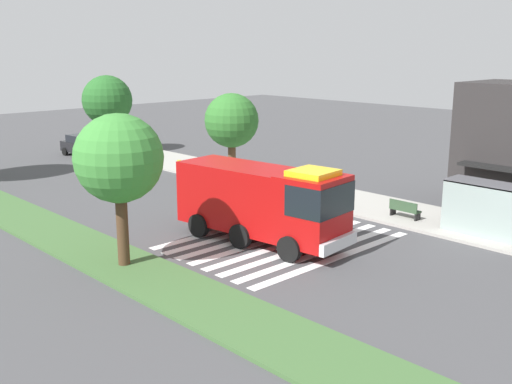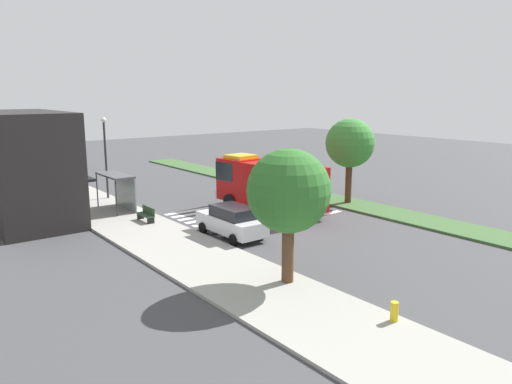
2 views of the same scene
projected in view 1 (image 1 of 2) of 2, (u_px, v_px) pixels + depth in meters
name	position (u px, v px, depth m)	size (l,w,h in m)	color
ground_plane	(244.00, 229.00, 29.52)	(120.00, 120.00, 0.00)	#424244
sidewalk	(345.00, 200.00, 34.80)	(60.00, 4.63, 0.14)	#9E9B93
median_strip	(117.00, 262.00, 24.76)	(60.00, 3.00, 0.14)	#3D6033
crosswalk	(283.00, 241.00, 27.69)	(6.75, 9.99, 0.01)	silver
fire_truck	(266.00, 200.00, 26.88)	(8.57, 3.49, 3.69)	#A50C0C
parked_car_west	(83.00, 145.00, 48.98)	(4.34, 2.23, 1.69)	black
parked_car_mid	(290.00, 193.00, 32.95)	(4.62, 2.04, 1.78)	silver
bus_stop_shelter	(482.00, 198.00, 27.67)	(3.50, 1.40, 2.46)	#4C4C51
bench_near_shelter	(405.00, 209.00, 30.80)	(1.60, 0.50, 0.90)	#2D472D
sidewalk_tree_far_west	(107.00, 101.00, 49.43)	(4.05, 4.05, 6.25)	#47301E
sidewalk_tree_west	(232.00, 121.00, 38.80)	(3.47, 3.47, 5.63)	#513823
median_tree_west	(119.00, 159.00, 23.35)	(3.47, 3.47, 6.04)	#47301E
fire_hydrant	(179.00, 165.00, 42.82)	(0.28, 0.28, 0.70)	gold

